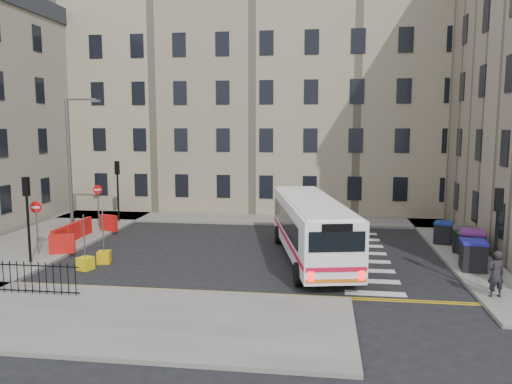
% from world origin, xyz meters
% --- Properties ---
extents(ground, '(120.00, 120.00, 0.00)m').
position_xyz_m(ground, '(0.00, 0.00, 0.00)').
color(ground, black).
rests_on(ground, ground).
extents(pavement_north, '(36.00, 3.20, 0.15)m').
position_xyz_m(pavement_north, '(-6.00, 8.60, 0.07)').
color(pavement_north, slate).
rests_on(pavement_north, ground).
extents(pavement_east, '(2.40, 26.00, 0.15)m').
position_xyz_m(pavement_east, '(9.00, 4.00, 0.07)').
color(pavement_east, slate).
rests_on(pavement_east, ground).
extents(pavement_west, '(6.00, 22.00, 0.15)m').
position_xyz_m(pavement_west, '(-14.00, 1.00, 0.07)').
color(pavement_west, slate).
rests_on(pavement_west, ground).
extents(pavement_sw, '(20.00, 6.00, 0.15)m').
position_xyz_m(pavement_sw, '(-7.00, -10.00, 0.07)').
color(pavement_sw, slate).
rests_on(pavement_sw, ground).
extents(terrace_north, '(38.30, 10.80, 17.20)m').
position_xyz_m(terrace_north, '(-7.00, 15.50, 8.62)').
color(terrace_north, tan).
rests_on(terrace_north, ground).
extents(traffic_light_east, '(0.28, 0.22, 4.10)m').
position_xyz_m(traffic_light_east, '(8.60, -5.50, 2.87)').
color(traffic_light_east, black).
rests_on(traffic_light_east, pavement_east).
extents(traffic_light_nw, '(0.28, 0.22, 4.10)m').
position_xyz_m(traffic_light_nw, '(-12.00, 6.50, 2.87)').
color(traffic_light_nw, black).
rests_on(traffic_light_nw, pavement_west).
extents(traffic_light_sw, '(0.28, 0.22, 4.10)m').
position_xyz_m(traffic_light_sw, '(-12.00, -4.00, 2.87)').
color(traffic_light_sw, black).
rests_on(traffic_light_sw, pavement_west).
extents(streetlamp, '(0.50, 0.22, 8.14)m').
position_xyz_m(streetlamp, '(-13.00, 2.00, 4.34)').
color(streetlamp, '#595B5E').
rests_on(streetlamp, pavement_west).
extents(no_entry_north, '(0.60, 0.08, 3.00)m').
position_xyz_m(no_entry_north, '(-12.50, 4.50, 2.08)').
color(no_entry_north, '#595B5E').
rests_on(no_entry_north, pavement_west).
extents(no_entry_south, '(0.60, 0.08, 3.00)m').
position_xyz_m(no_entry_south, '(-12.50, -2.50, 2.08)').
color(no_entry_south, '#595B5E').
rests_on(no_entry_south, pavement_west).
extents(roadworks_barriers, '(1.66, 6.26, 1.00)m').
position_xyz_m(roadworks_barriers, '(-11.84, 0.50, 0.65)').
color(roadworks_barriers, red).
rests_on(roadworks_barriers, pavement_west).
extents(bus, '(4.66, 11.26, 2.99)m').
position_xyz_m(bus, '(1.32, -1.37, 1.73)').
color(bus, white).
rests_on(bus, ground).
extents(wheelie_bin_a, '(1.19, 1.34, 1.37)m').
position_xyz_m(wheelie_bin_a, '(8.64, -2.57, 0.84)').
color(wheelie_bin_a, black).
rests_on(wheelie_bin_a, pavement_east).
extents(wheelie_bin_b, '(1.41, 1.54, 1.43)m').
position_xyz_m(wheelie_bin_b, '(9.10, -0.71, 0.87)').
color(wheelie_bin_b, black).
rests_on(wheelie_bin_b, pavement_east).
extents(wheelie_bin_c, '(1.23, 1.32, 1.20)m').
position_xyz_m(wheelie_bin_c, '(9.24, -0.08, 0.75)').
color(wheelie_bin_c, black).
rests_on(wheelie_bin_c, pavement_east).
extents(wheelie_bin_d, '(1.22, 1.34, 1.29)m').
position_xyz_m(wheelie_bin_d, '(9.09, 0.86, 0.80)').
color(wheelie_bin_d, black).
rests_on(wheelie_bin_d, pavement_east).
extents(wheelie_bin_e, '(1.27, 1.35, 1.20)m').
position_xyz_m(wheelie_bin_e, '(8.54, 2.67, 0.75)').
color(wheelie_bin_e, black).
rests_on(wheelie_bin_e, pavement_east).
extents(pedestrian, '(0.73, 0.56, 1.80)m').
position_xyz_m(pedestrian, '(8.43, -6.19, 1.05)').
color(pedestrian, black).
rests_on(pedestrian, pavement_east).
extents(bollard_yellow, '(0.76, 0.76, 0.60)m').
position_xyz_m(bollard_yellow, '(-9.01, -4.41, 0.30)').
color(bollard_yellow, yellow).
rests_on(bollard_yellow, ground).
extents(bollard_chevron, '(0.72, 0.72, 0.60)m').
position_xyz_m(bollard_chevron, '(-8.62, -3.25, 0.30)').
color(bollard_chevron, '#D09D0C').
rests_on(bollard_chevron, ground).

